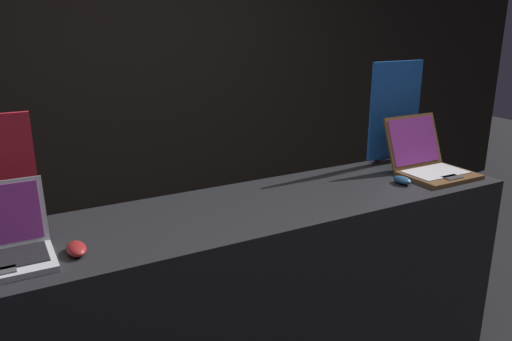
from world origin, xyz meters
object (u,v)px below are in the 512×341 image
mouse_front (76,249)px  laptop_back (428,161)px  mouse_back (402,180)px  promo_stand_back (394,114)px

mouse_front → laptop_back: (1.71, 0.08, 0.05)m
mouse_back → laptop_back: bearing=14.8°
mouse_front → laptop_back: size_ratio=0.31×
mouse_front → laptop_back: bearing=2.8°
mouse_front → mouse_back: size_ratio=1.14×
laptop_back → promo_stand_back: bearing=90.0°
mouse_front → promo_stand_back: promo_stand_back is taller
laptop_back → mouse_back: laptop_back is taller
mouse_front → mouse_back: 1.48m
promo_stand_back → mouse_front: bearing=-168.7°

